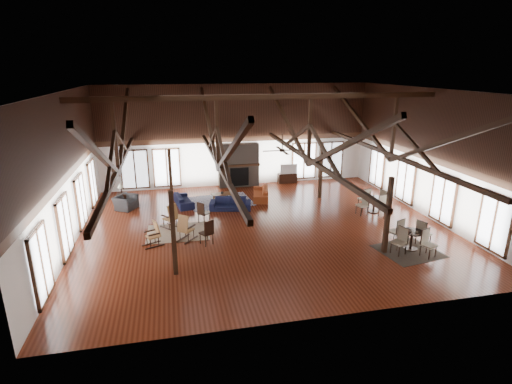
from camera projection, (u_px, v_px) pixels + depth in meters
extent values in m
plane|color=maroon|center=(264.00, 227.00, 18.06)|extent=(16.00, 16.00, 0.00)
cube|color=black|center=(265.00, 91.00, 16.25)|extent=(16.00, 14.00, 0.02)
cube|color=white|center=(237.00, 136.00, 23.68)|extent=(16.00, 0.02, 6.00)
cube|color=white|center=(325.00, 221.00, 10.63)|extent=(16.00, 0.02, 6.00)
cube|color=white|center=(65.00, 172.00, 15.54)|extent=(0.02, 14.00, 6.00)
cube|color=white|center=(429.00, 154.00, 18.77)|extent=(0.02, 14.00, 6.00)
cube|color=black|center=(265.00, 97.00, 16.33)|extent=(15.60, 0.18, 0.22)
cube|color=black|center=(118.00, 168.00, 15.93)|extent=(0.16, 13.70, 0.18)
cube|color=black|center=(115.00, 135.00, 15.52)|extent=(0.14, 0.14, 2.70)
cube|color=black|center=(124.00, 126.00, 18.82)|extent=(0.15, 7.07, 3.12)
cube|color=black|center=(102.00, 157.00, 12.30)|extent=(0.15, 7.07, 3.12)
cube|color=black|center=(218.00, 164.00, 16.74)|extent=(0.16, 13.70, 0.18)
cube|color=black|center=(217.00, 131.00, 16.33)|extent=(0.14, 0.14, 2.70)
cube|color=black|center=(209.00, 123.00, 19.63)|extent=(0.15, 7.07, 3.12)
cube|color=black|center=(230.00, 151.00, 13.11)|extent=(0.15, 7.07, 3.12)
cube|color=black|center=(309.00, 159.00, 17.55)|extent=(0.16, 13.70, 0.18)
cube|color=black|center=(310.00, 128.00, 17.14)|extent=(0.14, 0.14, 2.70)
cube|color=black|center=(287.00, 121.00, 20.44)|extent=(0.15, 7.07, 3.12)
cube|color=black|center=(343.00, 146.00, 13.92)|extent=(0.15, 7.07, 3.12)
cube|color=black|center=(391.00, 155.00, 18.35)|extent=(0.16, 13.70, 0.18)
cube|color=black|center=(394.00, 126.00, 17.95)|extent=(0.14, 0.14, 2.70)
cube|color=black|center=(359.00, 119.00, 21.25)|extent=(0.15, 7.07, 3.12)
cube|color=black|center=(444.00, 142.00, 14.72)|extent=(0.15, 7.07, 3.12)
cube|color=black|center=(173.00, 234.00, 13.53)|extent=(0.16, 0.16, 3.05)
cube|color=black|center=(388.00, 216.00, 15.15)|extent=(0.16, 0.16, 3.05)
cube|color=black|center=(171.00, 179.00, 20.05)|extent=(0.16, 0.16, 3.05)
cube|color=black|center=(321.00, 171.00, 21.67)|extent=(0.16, 0.16, 3.05)
cube|color=#62564A|center=(238.00, 165.00, 23.89)|extent=(2.40, 0.62, 2.60)
cube|color=black|center=(239.00, 177.00, 23.79)|extent=(1.10, 0.06, 1.10)
cube|color=#361D10|center=(239.00, 165.00, 23.62)|extent=(2.50, 0.20, 0.12)
cylinder|color=black|center=(282.00, 142.00, 16.01)|extent=(0.04, 0.04, 0.70)
cylinder|color=black|center=(282.00, 150.00, 16.12)|extent=(0.20, 0.20, 0.10)
cube|color=black|center=(293.00, 150.00, 16.21)|extent=(0.70, 0.12, 0.02)
cube|color=black|center=(279.00, 148.00, 16.53)|extent=(0.12, 0.70, 0.02)
cube|color=black|center=(271.00, 151.00, 16.02)|extent=(0.70, 0.12, 0.02)
cube|color=black|center=(285.00, 153.00, 15.70)|extent=(0.12, 0.70, 0.02)
imported|color=#141737|center=(230.00, 204.00, 20.20)|extent=(2.19, 1.23, 0.60)
imported|color=#121533|center=(184.00, 200.00, 20.83)|extent=(2.00, 1.05, 0.55)
imported|color=#A3451F|center=(261.00, 193.00, 21.86)|extent=(2.17, 1.23, 0.60)
cube|color=brown|center=(223.00, 194.00, 21.38)|extent=(1.24, 0.79, 0.06)
cube|color=brown|center=(214.00, 200.00, 21.17)|extent=(0.06, 0.06, 0.38)
cube|color=brown|center=(213.00, 197.00, 21.52)|extent=(0.06, 0.06, 0.38)
cube|color=brown|center=(232.00, 198.00, 21.36)|extent=(0.06, 0.06, 0.38)
cube|color=brown|center=(231.00, 196.00, 21.72)|extent=(0.06, 0.06, 0.38)
imported|color=#B2B2B2|center=(222.00, 192.00, 21.30)|extent=(0.20, 0.20, 0.17)
imported|color=#262527|center=(126.00, 202.00, 20.27)|extent=(1.37, 1.32, 0.68)
cube|color=black|center=(122.00, 199.00, 20.79)|extent=(0.49, 0.49, 0.65)
cylinder|color=black|center=(121.00, 190.00, 20.63)|extent=(0.08, 0.08, 0.39)
cone|color=beige|center=(121.00, 185.00, 20.56)|extent=(0.35, 0.35, 0.28)
cube|color=#98643A|center=(170.00, 219.00, 17.84)|extent=(0.69, 0.69, 0.05)
cube|color=#98643A|center=(173.00, 212.00, 17.61)|extent=(0.51, 0.47, 0.72)
cube|color=black|center=(167.00, 229.00, 17.81)|extent=(0.62, 0.71, 0.05)
cube|color=black|center=(174.00, 226.00, 18.13)|extent=(0.62, 0.71, 0.05)
cube|color=#98643A|center=(187.00, 230.00, 16.62)|extent=(0.70, 0.69, 0.05)
cube|color=#98643A|center=(183.00, 224.00, 16.32)|extent=(0.51, 0.47, 0.73)
cube|color=black|center=(183.00, 238.00, 16.83)|extent=(0.60, 0.73, 0.05)
cube|color=black|center=(191.00, 240.00, 16.65)|extent=(0.60, 0.73, 0.05)
cube|color=#98643A|center=(152.00, 237.00, 16.06)|extent=(0.58, 0.59, 0.05)
cube|color=#98643A|center=(157.00, 228.00, 16.08)|extent=(0.34, 0.49, 0.66)
cube|color=black|center=(155.00, 247.00, 16.03)|extent=(0.76, 0.37, 0.05)
cube|color=black|center=(151.00, 243.00, 16.32)|extent=(0.76, 0.37, 0.05)
cube|color=black|center=(204.00, 213.00, 18.42)|extent=(0.62, 0.62, 0.05)
cube|color=black|center=(201.00, 209.00, 18.18)|extent=(0.32, 0.35, 0.57)
cylinder|color=black|center=(204.00, 218.00, 18.49)|extent=(0.04, 0.04, 0.47)
cube|color=black|center=(206.00, 233.00, 16.18)|extent=(0.62, 0.62, 0.05)
cube|color=black|center=(209.00, 228.00, 15.95)|extent=(0.42, 0.26, 0.59)
cylinder|color=black|center=(207.00, 239.00, 16.25)|extent=(0.04, 0.04, 0.49)
cylinder|color=black|center=(412.00, 232.00, 15.65)|extent=(0.88, 0.88, 0.04)
cylinder|color=black|center=(411.00, 240.00, 15.76)|extent=(0.10, 0.10, 0.73)
cylinder|color=black|center=(410.00, 249.00, 15.87)|extent=(0.53, 0.53, 0.04)
cylinder|color=black|center=(375.00, 198.00, 19.69)|extent=(0.87, 0.87, 0.04)
cylinder|color=black|center=(374.00, 205.00, 19.79)|extent=(0.10, 0.10, 0.72)
cylinder|color=black|center=(373.00, 212.00, 19.90)|extent=(0.52, 0.52, 0.04)
imported|color=#B2B2B2|center=(410.00, 230.00, 15.62)|extent=(0.13, 0.13, 0.09)
imported|color=#B2B2B2|center=(373.00, 197.00, 19.69)|extent=(0.16, 0.16, 0.09)
cube|color=black|center=(287.00, 178.00, 24.89)|extent=(1.17, 0.44, 0.58)
imported|color=#B2B2B2|center=(288.00, 169.00, 24.72)|extent=(1.06, 0.15, 0.61)
cube|color=tan|center=(178.00, 232.00, 17.46)|extent=(2.69, 2.14, 0.01)
cube|color=#181A44|center=(220.00, 201.00, 21.47)|extent=(3.53, 2.81, 0.01)
cube|color=black|center=(408.00, 251.00, 15.68)|extent=(2.50, 2.34, 0.01)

